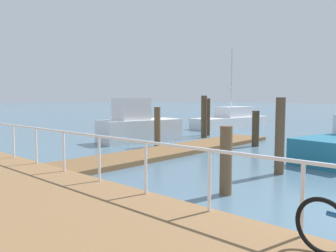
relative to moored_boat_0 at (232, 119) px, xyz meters
The scene contains 10 objects.
floating_dock 13.25m from the moored_boat_0, 159.02° to the right, with size 13.10×2.00×0.18m, color brown.
boardwalk_railing 18.97m from the moored_boat_0, 168.12° to the right, with size 0.06×26.45×1.08m.
dock_piling_0 19.07m from the moored_boat_0, 149.02° to the right, with size 0.30×0.30×1.66m, color brown.
dock_piling_1 7.62m from the moored_boat_0, 160.95° to the right, with size 0.35×0.35×2.49m, color #473826.
dock_piling_2 10.60m from the moored_boat_0, 142.47° to the right, with size 0.35×0.35×1.73m, color #473826.
dock_piling_3 6.35m from the moored_boat_0, 162.43° to the right, with size 0.34×0.34×2.32m, color #473826.
dock_piling_4 16.62m from the moored_boat_0, 143.65° to the right, with size 0.29×0.29×2.35m, color brown.
dock_piling_5 12.06m from the moored_boat_0, 165.63° to the right, with size 0.30×0.30×1.91m, color brown.
moored_boat_0 is the anchor object (origin of this frame).
moored_boat_1 11.14m from the moored_boat_0, behind, with size 4.68×2.75×2.33m.
Camera 1 is at (-7.70, -1.34, 2.32)m, focal length 35.47 mm.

